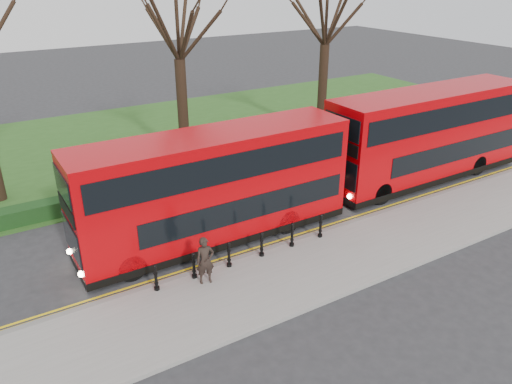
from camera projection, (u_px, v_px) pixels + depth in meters
ground at (240, 245)px, 20.81m from camera, size 120.00×120.00×0.00m
pavement at (280, 279)px, 18.44m from camera, size 60.00×4.00×0.15m
kerb at (252, 255)px, 20.00m from camera, size 60.00×0.25×0.16m
grass_verge at (126, 144)px, 32.45m from camera, size 60.00×18.00×0.06m
hedge at (175, 181)px, 25.92m from camera, size 60.00×0.90×0.80m
yellow_line_outer at (249, 253)px, 20.26m from camera, size 60.00×0.10×0.01m
yellow_line_inner at (246, 251)px, 20.41m from camera, size 60.00×0.10×0.01m
tree_mid at (177, 22)px, 26.22m from camera, size 6.99×6.99×10.93m
tree_right at (327, 12)px, 30.93m from camera, size 7.05×7.05×11.01m
bollard_row at (246, 250)px, 19.24m from camera, size 7.45×0.15×1.00m
bus_lead at (215, 188)px, 20.43m from camera, size 11.68×2.68×4.65m
bus_rear at (428, 135)px, 26.39m from camera, size 12.14×2.79×4.83m
pedestrian at (205, 261)px, 17.78m from camera, size 0.73×0.56×1.81m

